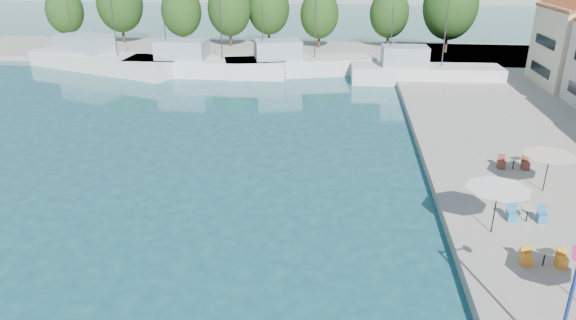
# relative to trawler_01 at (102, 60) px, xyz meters

# --- Properties ---
(quay_far) EXTENTS (90.00, 16.00, 0.60)m
(quay_far) POSITION_rel_trawler_01_xyz_m (19.56, 11.44, -0.77)
(quay_far) COLOR #9D958D
(quay_far) RESTS_ON ground
(trawler_01) EXTENTS (20.59, 12.19, 10.20)m
(trawler_01) POSITION_rel_trawler_01_xyz_m (0.00, 0.00, 0.00)
(trawler_01) COLOR silver
(trawler_01) RESTS_ON ground
(trawler_02) EXTENTS (17.96, 4.72, 10.20)m
(trawler_02) POSITION_rel_trawler_01_xyz_m (12.46, -1.59, 0.00)
(trawler_02) COLOR white
(trawler_02) RESTS_ON ground
(trawler_03) EXTENTS (17.17, 8.75, 10.20)m
(trawler_03) POSITION_rel_trawler_01_xyz_m (22.75, -0.03, 0.00)
(trawler_03) COLOR silver
(trawler_03) RESTS_ON ground
(trawler_04) EXTENTS (15.51, 4.57, 10.20)m
(trawler_04) POSITION_rel_trawler_01_xyz_m (36.22, -2.62, 0.00)
(trawler_04) COLOR silver
(trawler_04) RESTS_ON ground
(tree_01) EXTENTS (5.16, 5.16, 7.63)m
(tree_01) POSITION_rel_trawler_01_xyz_m (-11.78, 14.29, 3.94)
(tree_01) COLOR #3F2B19
(tree_01) RESTS_ON quay_far
(tree_02) EXTENTS (6.39, 6.39, 9.46)m
(tree_02) POSITION_rel_trawler_01_xyz_m (-3.74, 14.89, 4.99)
(tree_02) COLOR #3F2B19
(tree_02) RESTS_ON quay_far
(tree_03) EXTENTS (5.44, 5.44, 8.05)m
(tree_03) POSITION_rel_trawler_01_xyz_m (5.59, 13.44, 4.18)
(tree_03) COLOR #3F2B19
(tree_03) RESTS_ON quay_far
(tree_04) EXTENTS (5.87, 5.87, 8.69)m
(tree_04) POSITION_rel_trawler_01_xyz_m (12.20, 13.86, 4.55)
(tree_04) COLOR #3F2B19
(tree_04) RESTS_ON quay_far
(tree_05) EXTENTS (5.77, 5.77, 8.54)m
(tree_05) POSITION_rel_trawler_01_xyz_m (17.27, 16.00, 4.46)
(tree_05) COLOR #3F2B19
(tree_05) RESTS_ON quay_far
(tree_06) EXTENTS (5.16, 5.16, 7.64)m
(tree_06) POSITION_rel_trawler_01_xyz_m (24.42, 14.20, 3.94)
(tree_06) COLOR #3F2B19
(tree_06) RESTS_ON quay_far
(tree_07) EXTENTS (5.25, 5.25, 7.78)m
(tree_07) POSITION_rel_trawler_01_xyz_m (33.79, 15.69, 4.02)
(tree_07) COLOR #3F2B19
(tree_07) RESTS_ON quay_far
(tree_08) EXTENTS (6.89, 6.89, 10.21)m
(tree_08) POSITION_rel_trawler_01_xyz_m (41.10, 12.49, 5.42)
(tree_08) COLOR #3F2B19
(tree_08) RESTS_ON quay_far
(umbrella_white) EXTENTS (2.93, 2.93, 2.25)m
(umbrella_white) POSITION_rel_trawler_01_xyz_m (35.49, -34.99, 1.53)
(umbrella_white) COLOR black
(umbrella_white) RESTS_ON quay_right
(umbrella_cream) EXTENTS (2.85, 2.85, 2.11)m
(umbrella_cream) POSITION_rel_trawler_01_xyz_m (39.42, -30.04, 1.39)
(umbrella_cream) COLOR black
(umbrella_cream) RESTS_ON quay_right
(cafe_table_01) EXTENTS (1.82, 0.70, 0.76)m
(cafe_table_01) POSITION_rel_trawler_01_xyz_m (36.94, -37.60, -0.18)
(cafe_table_01) COLOR black
(cafe_table_01) RESTS_ON quay_right
(cafe_table_02) EXTENTS (1.82, 0.70, 0.76)m
(cafe_table_02) POSITION_rel_trawler_01_xyz_m (37.43, -33.74, -0.18)
(cafe_table_02) COLOR black
(cafe_table_02) RESTS_ON quay_right
(cafe_table_03) EXTENTS (1.82, 0.70, 0.76)m
(cafe_table_03) POSITION_rel_trawler_01_xyz_m (38.67, -27.00, -0.18)
(cafe_table_03) COLOR black
(cafe_table_03) RESTS_ON quay_right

